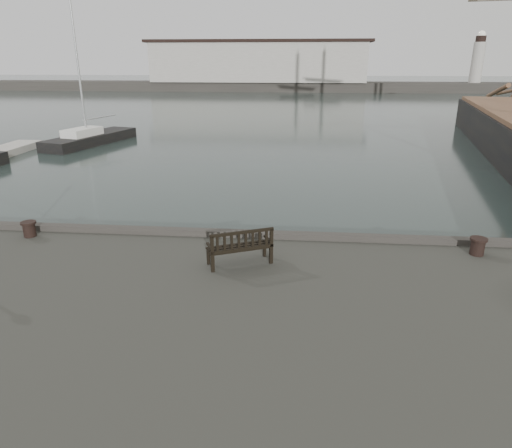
{
  "coord_description": "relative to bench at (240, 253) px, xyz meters",
  "views": [
    {
      "loc": [
        1.45,
        -12.75,
        6.54
      ],
      "look_at": [
        0.29,
        -0.5,
        2.1
      ],
      "focal_mm": 32.0,
      "sensor_mm": 36.0,
      "label": 1
    }
  ],
  "objects": [
    {
      "name": "ground",
      "position": [
        -0.03,
        2.09,
        -1.86
      ],
      "size": [
        400.0,
        400.0,
        0.0
      ],
      "primitive_type": "plane",
      "color": "black",
      "rests_on": "ground"
    },
    {
      "name": "breakwater",
      "position": [
        -4.59,
        94.09,
        2.43
      ],
      "size": [
        140.0,
        9.5,
        12.2
      ],
      "color": "#383530",
      "rests_on": "ground"
    },
    {
      "name": "bench",
      "position": [
        0.0,
        0.0,
        0.0
      ],
      "size": [
        1.74,
        1.21,
        0.95
      ],
      "rotation": [
        0.0,
        0.0,
        0.43
      ],
      "color": "black",
      "rests_on": "quay"
    },
    {
      "name": "bollard_left",
      "position": [
        -6.5,
        1.37,
        -0.07
      ],
      "size": [
        0.5,
        0.5,
        0.46
      ],
      "primitive_type": "cylinder",
      "rotation": [
        0.0,
        0.0,
        -0.14
      ],
      "color": "black",
      "rests_on": "quay"
    },
    {
      "name": "bollard_right",
      "position": [
        6.31,
        1.21,
        -0.07
      ],
      "size": [
        0.59,
        0.59,
        0.48
      ],
      "primitive_type": "cylinder",
      "rotation": [
        0.0,
        0.0,
        0.38
      ],
      "color": "black",
      "rests_on": "quay"
    },
    {
      "name": "yacht_d",
      "position": [
        -15.62,
        25.52,
        -1.63
      ],
      "size": [
        4.76,
        9.5,
        11.59
      ],
      "rotation": [
        0.0,
        0.0,
        -0.26
      ],
      "color": "black",
      "rests_on": "ground"
    }
  ]
}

